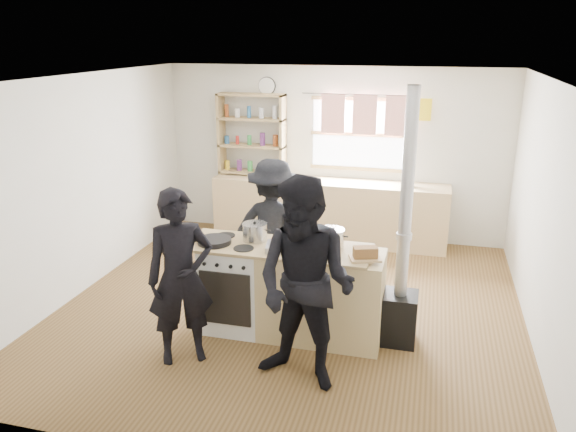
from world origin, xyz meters
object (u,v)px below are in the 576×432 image
object	(u,v)px
person_near_left	(181,278)
person_near_right	(305,285)
stockpot_stove	(255,232)
flue_heater	(401,281)
cooking_island	(292,291)
stockpot_counter	(331,238)
skillet_greens	(214,241)
bread_board	(365,254)
person_far	(273,228)
roast_tray	(286,247)
thermos	(411,176)

from	to	relation	value
person_near_left	person_near_right	distance (m)	1.18
stockpot_stove	flue_heater	bearing A→B (deg)	-0.34
cooking_island	stockpot_counter	bearing A→B (deg)	18.43
skillet_greens	bread_board	world-z (taller)	bread_board
cooking_island	person_far	distance (m)	1.02
stockpot_counter	flue_heater	distance (m)	0.79
cooking_island	person_near_right	bearing A→B (deg)	-68.23
stockpot_counter	person_near_right	bearing A→B (deg)	-92.56
stockpot_stove	bread_board	distance (m)	1.16
skillet_greens	person_near_right	bearing A→B (deg)	-33.39
roast_tray	flue_heater	world-z (taller)	flue_heater
roast_tray	stockpot_stove	size ratio (longest dim) A/B	1.67
roast_tray	bread_board	distance (m)	0.77
roast_tray	person_near_left	distance (m)	1.05
person_near_left	person_far	bearing A→B (deg)	43.49
person_near_right	skillet_greens	bearing A→B (deg)	161.14
stockpot_stove	person_near_right	size ratio (longest dim) A/B	0.14
thermos	bread_board	size ratio (longest dim) A/B	0.88
person_near_left	roast_tray	bearing A→B (deg)	6.29
flue_heater	person_far	distance (m)	1.69
cooking_island	skillet_greens	bearing A→B (deg)	-174.07
bread_board	person_near_right	world-z (taller)	person_near_right
skillet_greens	stockpot_stove	xyz separation A→B (m)	(0.36, 0.18, 0.06)
stockpot_stove	person_far	distance (m)	0.79
person_near_left	skillet_greens	bearing A→B (deg)	51.16
thermos	person_far	distance (m)	2.41
skillet_greens	person_near_left	world-z (taller)	person_near_left
thermos	person_far	xyz separation A→B (m)	(-1.44, -1.91, -0.24)
stockpot_counter	bread_board	size ratio (longest dim) A/B	0.82
person_near_right	bread_board	bearing A→B (deg)	73.45
skillet_greens	bread_board	bearing A→B (deg)	-1.56
cooking_island	person_near_right	xyz separation A→B (m)	(0.32, -0.80, 0.46)
thermos	flue_heater	distance (m)	2.70
cooking_island	stockpot_stove	size ratio (longest dim) A/B	7.78
cooking_island	roast_tray	bearing A→B (deg)	-115.75
thermos	skillet_greens	world-z (taller)	thermos
cooking_island	person_near_left	world-z (taller)	person_near_left
thermos	stockpot_stove	xyz separation A→B (m)	(-1.41, -2.67, -0.02)
person_far	cooking_island	bearing A→B (deg)	119.91
skillet_greens	stockpot_stove	bearing A→B (deg)	26.83
person_near_right	person_far	bearing A→B (deg)	129.04
stockpot_counter	person_near_right	world-z (taller)	person_near_right
bread_board	person_near_left	distance (m)	1.70
person_far	roast_tray	bearing A→B (deg)	116.03
roast_tray	person_near_left	world-z (taller)	person_near_left
stockpot_counter	person_far	bearing A→B (deg)	137.25
stockpot_stove	bread_board	bearing A→B (deg)	-11.16
stockpot_stove	skillet_greens	bearing A→B (deg)	-153.17
skillet_greens	flue_heater	world-z (taller)	flue_heater
stockpot_counter	bread_board	world-z (taller)	stockpot_counter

